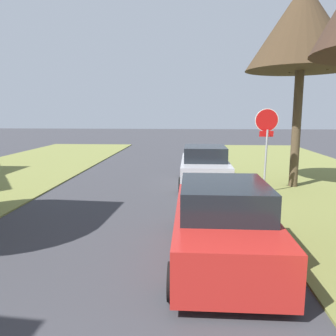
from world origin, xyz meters
TOP-DOWN VIEW (x-y plane):
  - stop_sign_far at (4.26, 12.17)m, footprint 0.81×0.30m
  - street_tree_right_mid_b at (5.62, 13.28)m, footprint 3.99×3.99m
  - parked_sedan_red at (2.26, 6.63)m, footprint 1.95×4.41m
  - parked_sedan_silver at (2.19, 13.55)m, footprint 1.95×4.41m

SIDE VIEW (x-z plane):
  - parked_sedan_red at x=2.26m, z-range -0.06..1.51m
  - parked_sedan_silver at x=2.19m, z-range -0.06..1.51m
  - stop_sign_far at x=4.26m, z-range 0.71..3.68m
  - street_tree_right_mid_b at x=5.62m, z-range 2.19..9.62m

